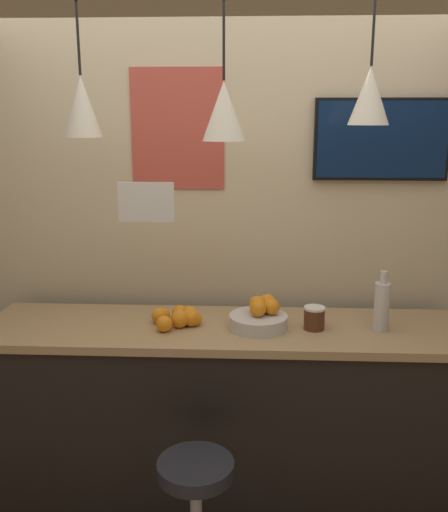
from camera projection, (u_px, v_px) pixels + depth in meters
name	position (u px, v px, depth m)	size (l,w,h in m)	color
back_wall	(228.00, 226.00, 3.06)	(8.00, 0.06, 2.90)	beige
service_counter	(224.00, 421.00, 2.89)	(2.34, 0.59, 1.03)	black
bar_stool	(196.00, 512.00, 2.37)	(0.37, 0.37, 0.66)	#B7B7BC
fruit_bowl	(260.00, 317.00, 2.74)	(0.28, 0.28, 0.15)	beige
orange_pile	(179.00, 317.00, 2.77)	(0.25, 0.23, 0.09)	orange
juice_bottle	(382.00, 305.00, 2.69)	(0.07, 0.07, 0.29)	silver
spread_jar	(314.00, 318.00, 2.72)	(0.10, 0.10, 0.11)	#562D19
pendant_lamp_left	(82.00, 106.00, 2.53)	(0.17, 0.17, 0.87)	black
pendant_lamp_middle	(224.00, 110.00, 2.51)	(0.19, 0.19, 0.88)	black
pendant_lamp_right	(370.00, 95.00, 2.46)	(0.18, 0.18, 0.82)	black
mounted_tv	(382.00, 140.00, 2.87)	(0.68, 0.04, 0.41)	black
hanging_menu_board	(146.00, 202.00, 2.43)	(0.24, 0.01, 0.17)	white
wall_poster	(177.00, 129.00, 2.92)	(0.48, 0.01, 0.61)	#C64C3D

